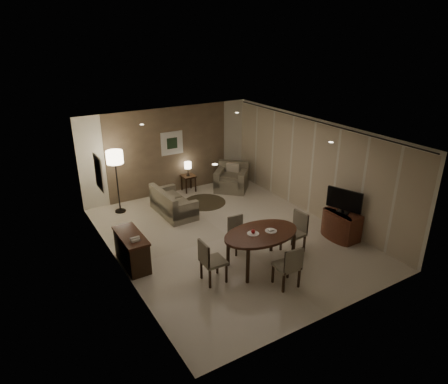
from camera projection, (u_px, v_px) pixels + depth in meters
room_shell at (220, 182)px, 9.90m from camera, size 5.50×7.00×2.70m
taupe_accent at (169, 151)px, 12.33m from camera, size 3.96×0.03×2.70m
curtain_wall at (312, 169)px, 10.87m from camera, size 0.08×6.70×2.58m
curtain_rod at (316, 121)px, 10.37m from camera, size 0.03×6.80×0.03m
art_back_frame at (172, 143)px, 12.26m from camera, size 0.72×0.03×0.72m
art_back_canvas at (172, 143)px, 12.25m from camera, size 0.34×0.01×0.34m
art_left_frame at (99, 173)px, 9.03m from camera, size 0.03×0.60×0.80m
art_left_canvas at (99, 173)px, 9.04m from camera, size 0.01×0.46×0.64m
downlight_nl at (215, 164)px, 6.98m from camera, size 0.10×0.10×0.01m
downlight_nr at (331, 142)px, 8.32m from camera, size 0.10×0.10×0.01m
downlight_fl at (142, 125)px, 9.82m from camera, size 0.10×0.10×0.01m
downlight_fr at (237, 113)px, 11.16m from camera, size 0.10×0.10×0.01m
console_desk at (132, 250)px, 8.76m from camera, size 0.48×1.20×0.75m
telephone at (135, 239)px, 8.36m from camera, size 0.20×0.14×0.09m
tv_cabinet at (342, 225)px, 9.93m from camera, size 0.48×0.90×0.70m
flat_tv at (344, 200)px, 9.66m from camera, size 0.36×0.85×0.60m
dining_table at (261, 249)px, 8.72m from camera, size 1.75×1.09×0.82m
chair_near at (287, 265)px, 8.03m from camera, size 0.49×0.49×0.94m
chair_far at (239, 235)px, 9.29m from camera, size 0.43×0.43×0.84m
chair_left at (214, 261)px, 8.17m from camera, size 0.47×0.47×0.95m
chair_right at (293, 233)px, 9.27m from camera, size 0.50×0.50×0.96m
plate_a at (253, 234)px, 8.51m from camera, size 0.26×0.26×0.02m
plate_b at (271, 231)px, 8.63m from camera, size 0.26×0.26×0.02m
fruit_apple at (253, 231)px, 8.49m from camera, size 0.09×0.09×0.09m
napkin at (271, 230)px, 8.62m from camera, size 0.12×0.08×0.03m
round_rug at (205, 202)px, 12.06m from camera, size 1.26×1.26×0.01m
sofa at (173, 201)px, 11.21m from camera, size 1.58×0.83×0.74m
armchair at (231, 177)px, 12.82m from camera, size 1.34×1.34×0.87m
side_table at (189, 183)px, 12.80m from camera, size 0.41×0.41×0.53m
table_lamp at (188, 168)px, 12.61m from camera, size 0.22×0.22×0.50m
floor_lamp at (117, 182)px, 11.12m from camera, size 0.46×0.46×1.81m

